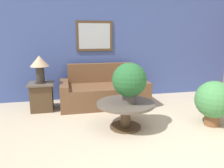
% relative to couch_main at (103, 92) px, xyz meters
% --- Properties ---
extents(ground_plane, '(20.00, 20.00, 0.00)m').
position_rel_couch_main_xyz_m(ground_plane, '(0.66, -2.48, -0.29)').
color(ground_plane, '#BCAD93').
extents(wall_back, '(7.88, 0.09, 2.60)m').
position_rel_couch_main_xyz_m(wall_back, '(0.65, 0.60, 1.02)').
color(wall_back, '#42569E').
rests_on(wall_back, ground_plane).
extents(couch_main, '(1.92, 0.99, 0.90)m').
position_rel_couch_main_xyz_m(couch_main, '(0.00, 0.00, 0.00)').
color(couch_main, brown).
rests_on(couch_main, ground_plane).
extents(coffee_table, '(0.98, 0.98, 0.45)m').
position_rel_couch_main_xyz_m(coffee_table, '(0.14, -1.38, 0.04)').
color(coffee_table, '#4C3823').
rests_on(coffee_table, ground_plane).
extents(side_table, '(0.52, 0.52, 0.59)m').
position_rel_couch_main_xyz_m(side_table, '(-1.34, -0.13, 0.01)').
color(side_table, '#4C3823').
rests_on(side_table, ground_plane).
extents(table_lamp, '(0.38, 0.38, 0.56)m').
position_rel_couch_main_xyz_m(table_lamp, '(-1.34, -0.13, 0.69)').
color(table_lamp, '#2D2823').
rests_on(table_lamp, side_table).
extents(potted_plant_on_table, '(0.57, 0.57, 0.67)m').
position_rel_couch_main_xyz_m(potted_plant_on_table, '(0.19, -1.41, 0.54)').
color(potted_plant_on_table, '#4C4742').
rests_on(potted_plant_on_table, coffee_table).
extents(potted_plant_floor, '(0.65, 0.65, 0.79)m').
position_rel_couch_main_xyz_m(potted_plant_floor, '(1.66, -1.60, 0.16)').
color(potted_plant_floor, brown).
rests_on(potted_plant_floor, ground_plane).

